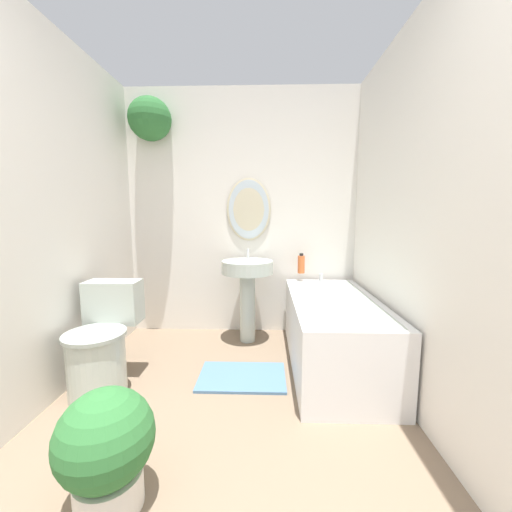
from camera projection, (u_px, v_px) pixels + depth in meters
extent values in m
cube|color=silver|center=(242.00, 214.00, 3.14)|extent=(2.36, 0.06, 2.40)
ellipsoid|color=beige|center=(249.00, 210.00, 3.08)|extent=(0.44, 0.02, 0.61)
ellipsoid|color=silver|center=(249.00, 210.00, 3.08)|extent=(0.40, 0.01, 0.57)
cylinder|color=silver|center=(149.00, 109.00, 2.89)|extent=(0.18, 0.18, 0.10)
sphere|color=#2D6B33|center=(150.00, 119.00, 2.90)|extent=(0.39, 0.39, 0.39)
cube|color=silver|center=(12.00, 213.00, 1.71)|extent=(0.06, 3.01, 2.40)
cube|color=silver|center=(440.00, 213.00, 1.64)|extent=(0.06, 3.01, 2.40)
cylinder|color=#B2BCB2|center=(97.00, 366.00, 2.06)|extent=(0.36, 0.36, 0.41)
cylinder|color=#97A097|center=(95.00, 334.00, 2.03)|extent=(0.39, 0.39, 0.02)
cube|color=#B2BCB2|center=(114.00, 302.00, 2.28)|extent=(0.38, 0.19, 0.31)
cylinder|color=#B2BCB2|center=(248.00, 307.00, 2.95)|extent=(0.14, 0.14, 0.65)
cylinder|color=#B2BCB2|center=(247.00, 267.00, 2.90)|extent=(0.48, 0.48, 0.12)
cylinder|color=silver|center=(248.00, 254.00, 3.01)|extent=(0.02, 0.02, 0.10)
cube|color=silver|center=(333.00, 332.00, 2.46)|extent=(0.65, 1.41, 0.55)
cube|color=#B2BCB2|center=(334.00, 301.00, 2.43)|extent=(0.55, 1.31, 0.04)
cylinder|color=silver|center=(321.00, 278.00, 3.02)|extent=(0.04, 0.04, 0.08)
cylinder|color=#DB6633|center=(301.00, 264.00, 3.04)|extent=(0.07, 0.07, 0.17)
cylinder|color=black|center=(301.00, 255.00, 3.03)|extent=(0.04, 0.04, 0.02)
cylinder|color=silver|center=(109.00, 490.00, 1.28)|extent=(0.27, 0.27, 0.15)
sphere|color=#2D6B33|center=(106.00, 437.00, 1.25)|extent=(0.38, 0.38, 0.38)
cube|color=#4C7093|center=(242.00, 377.00, 2.30)|extent=(0.63, 0.42, 0.02)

